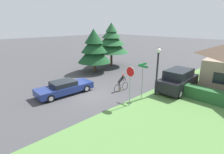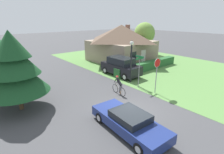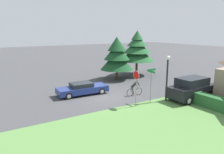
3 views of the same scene
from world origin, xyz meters
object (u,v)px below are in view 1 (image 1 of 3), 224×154
object	(u,v)px
stop_sign	(130,79)
conifer_tall_far	(111,41)
parked_suv_right	(178,80)
conifer_tall_near	(94,48)
street_name_sign	(142,75)
sedan_left_lane	(65,88)
street_lamp	(158,64)
cyclist	(121,83)

from	to	relation	value
stop_sign	conifer_tall_far	size ratio (longest dim) A/B	0.49
parked_suv_right	conifer_tall_near	bearing A→B (deg)	95.25
parked_suv_right	street_name_sign	world-z (taller)	street_name_sign
conifer_tall_near	sedan_left_lane	bearing A→B (deg)	-58.76
street_name_sign	conifer_tall_far	distance (m)	11.90
sedan_left_lane	stop_sign	xyz separation A→B (m)	(5.30, 2.25, 1.50)
parked_suv_right	conifer_tall_far	world-z (taller)	conifer_tall_far
sedan_left_lane	parked_suv_right	bearing A→B (deg)	-37.14
sedan_left_lane	street_name_sign	bearing A→B (deg)	-49.68
street_name_sign	conifer_tall_near	xyz separation A→B (m)	(-9.03, 2.47, 0.99)
parked_suv_right	conifer_tall_near	world-z (taller)	conifer_tall_near
stop_sign	street_name_sign	bearing A→B (deg)	-84.02
street_lamp	conifer_tall_near	size ratio (longest dim) A/B	0.77
cyclist	street_lamp	bearing A→B (deg)	-59.27
stop_sign	street_lamp	bearing A→B (deg)	-94.46
street_name_sign	stop_sign	bearing A→B (deg)	-84.32
stop_sign	conifer_tall_near	bearing A→B (deg)	-24.08
cyclist	street_lamp	world-z (taller)	street_lamp
sedan_left_lane	parked_suv_right	world-z (taller)	parked_suv_right
sedan_left_lane	cyclist	world-z (taller)	cyclist
street_name_sign	parked_suv_right	bearing A→B (deg)	71.45
stop_sign	conifer_tall_far	bearing A→B (deg)	-38.05
parked_suv_right	conifer_tall_far	distance (m)	11.79
street_name_sign	sedan_left_lane	bearing A→B (deg)	-142.37
sedan_left_lane	stop_sign	size ratio (longest dim) A/B	1.65
sedan_left_lane	cyclist	bearing A→B (deg)	-32.74
sedan_left_lane	conifer_tall_far	distance (m)	11.73
parked_suv_right	stop_sign	distance (m)	5.59
street_name_sign	conifer_tall_far	bearing A→B (deg)	147.63
cyclist	parked_suv_right	world-z (taller)	parked_suv_right
cyclist	stop_sign	distance (m)	3.30
parked_suv_right	stop_sign	xyz separation A→B (m)	(-1.06, -5.38, 1.11)
stop_sign	parked_suv_right	bearing A→B (deg)	-100.90
stop_sign	street_name_sign	world-z (taller)	stop_sign
street_name_sign	conifer_tall_far	world-z (taller)	conifer_tall_far
cyclist	parked_suv_right	xyz separation A→B (m)	(3.51, 3.62, 0.24)
parked_suv_right	cyclist	bearing A→B (deg)	134.42
conifer_tall_near	conifer_tall_far	size ratio (longest dim) A/B	0.88
sedan_left_lane	street_lamp	size ratio (longest dim) A/B	1.21
parked_suv_right	street_name_sign	xyz separation A→B (m)	(-1.23, -3.67, 1.02)
stop_sign	street_name_sign	size ratio (longest dim) A/B	1.01
cyclist	street_lamp	distance (m)	3.58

